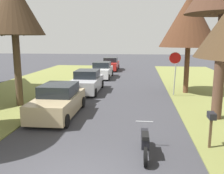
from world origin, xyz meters
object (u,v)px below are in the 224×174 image
(street_tree_right_mid_b, at_px, (189,21))
(parked_motorcycle, at_px, (145,142))
(parked_sedan_silver, at_px, (87,82))
(parked_sedan_white, at_px, (102,71))
(stop_sign_far, at_px, (175,64))
(street_tree_left_mid_a, at_px, (13,8))
(parked_sedan_red, at_px, (111,64))
(curbside_mailbox, at_px, (211,120))
(parked_sedan_tan, at_px, (58,101))

(street_tree_right_mid_b, relative_size, parked_motorcycle, 3.31)
(parked_sedan_silver, distance_m, parked_sedan_white, 6.83)
(parked_sedan_white, bearing_deg, stop_sign_far, -51.04)
(street_tree_left_mid_a, height_order, parked_motorcycle, street_tree_left_mid_a)
(stop_sign_far, xyz_separation_m, parked_motorcycle, (-2.07, -9.11, -1.67))
(street_tree_left_mid_a, height_order, parked_sedan_white, street_tree_left_mid_a)
(parked_motorcycle, bearing_deg, street_tree_left_mid_a, 142.20)
(parked_sedan_red, bearing_deg, street_tree_left_mid_a, -100.12)
(stop_sign_far, bearing_deg, parked_sedan_silver, 173.16)
(stop_sign_far, height_order, curbside_mailbox, stop_sign_far)
(stop_sign_far, distance_m, parked_motorcycle, 9.49)
(street_tree_left_mid_a, height_order, curbside_mailbox, street_tree_left_mid_a)
(parked_motorcycle, distance_m, curbside_mailbox, 2.45)
(parked_sedan_white, relative_size, parked_motorcycle, 2.16)
(parked_sedan_silver, distance_m, parked_motorcycle, 10.66)
(parked_sedan_silver, relative_size, curbside_mailbox, 3.48)
(parked_sedan_tan, xyz_separation_m, parked_sedan_white, (0.20, 12.72, 0.00))
(street_tree_left_mid_a, distance_m, parked_sedan_white, 12.53)
(parked_sedan_tan, bearing_deg, parked_sedan_white, 89.11)
(street_tree_right_mid_b, xyz_separation_m, street_tree_left_mid_a, (-10.07, -4.60, 0.42))
(stop_sign_far, bearing_deg, street_tree_right_mid_b, 45.57)
(parked_sedan_tan, bearing_deg, curbside_mailbox, -26.07)
(stop_sign_far, relative_size, street_tree_right_mid_b, 0.43)
(stop_sign_far, distance_m, parked_sedan_tan, 8.28)
(stop_sign_far, bearing_deg, parked_motorcycle, -102.78)
(parked_sedan_silver, relative_size, parked_motorcycle, 2.16)
(parked_sedan_silver, height_order, parked_motorcycle, parked_sedan_silver)
(parked_sedan_tan, height_order, parked_motorcycle, parked_sedan_tan)
(parked_sedan_white, bearing_deg, parked_sedan_red, 88.93)
(street_tree_left_mid_a, bearing_deg, parked_motorcycle, -37.80)
(parked_sedan_tan, xyz_separation_m, parked_motorcycle, (4.25, -3.96, -0.24))
(street_tree_left_mid_a, xyz_separation_m, parked_motorcycle, (7.06, -5.48, -4.97))
(parked_sedan_red, xyz_separation_m, curbside_mailbox, (6.19, -22.24, 0.33))
(stop_sign_far, height_order, parked_motorcycle, stop_sign_far)
(parked_sedan_white, distance_m, parked_sedan_red, 6.33)
(curbside_mailbox, bearing_deg, parked_sedan_silver, 124.85)
(stop_sign_far, height_order, parked_sedan_red, stop_sign_far)
(parked_sedan_tan, relative_size, parked_sedan_white, 1.00)
(parked_sedan_tan, relative_size, parked_sedan_red, 1.00)
(stop_sign_far, height_order, street_tree_right_mid_b, street_tree_right_mid_b)
(stop_sign_far, height_order, parked_sedan_tan, stop_sign_far)
(parked_sedan_red, bearing_deg, street_tree_right_mid_b, -61.76)
(parked_sedan_silver, distance_m, curbside_mailbox, 11.07)
(street_tree_left_mid_a, relative_size, curbside_mailbox, 5.50)
(parked_sedan_red, bearing_deg, parked_motorcycle, -80.31)
(stop_sign_far, xyz_separation_m, parked_sedan_tan, (-6.32, -5.16, -1.42))
(street_tree_left_mid_a, height_order, parked_sedan_tan, street_tree_left_mid_a)
(stop_sign_far, relative_size, curbside_mailbox, 2.29)
(street_tree_right_mid_b, distance_m, street_tree_left_mid_a, 11.08)
(parked_sedan_red, distance_m, parked_motorcycle, 23.35)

